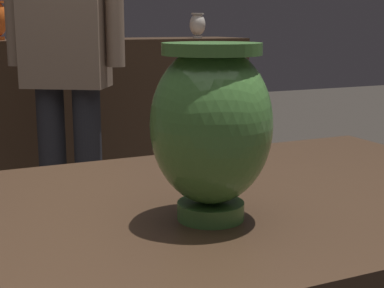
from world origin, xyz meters
The scene contains 4 objects.
back_display_shelf centered at (0.00, 2.20, 0.49)m, with size 2.60×0.40×0.99m.
vase_centerpiece centered at (0.02, -0.09, 0.93)m, with size 0.17×0.17×0.24m.
shelf_vase_far_right centered at (1.04, 2.12, 1.06)m, with size 0.09×0.09×0.13m.
visitor_center_back centered at (0.17, 1.48, 0.99)m, with size 0.41×0.32×1.67m.
Camera 1 is at (-0.33, -0.77, 1.07)m, focal length 53.69 mm.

